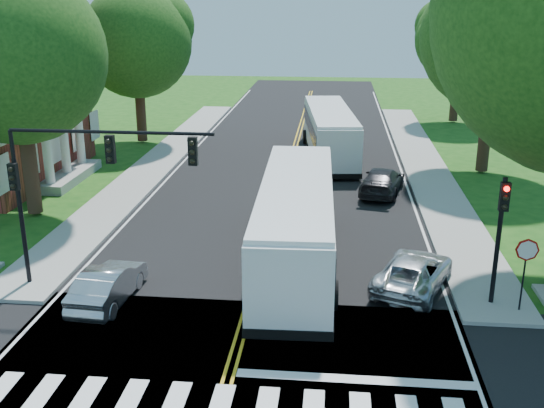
# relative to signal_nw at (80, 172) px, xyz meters

# --- Properties ---
(ground) EXTENTS (140.00, 140.00, 0.00)m
(ground) POSITION_rel_signal_nw_xyz_m (5.86, -6.43, -4.38)
(ground) COLOR #154912
(ground) RESTS_ON ground
(road) EXTENTS (14.00, 96.00, 0.01)m
(road) POSITION_rel_signal_nw_xyz_m (5.86, 11.57, -4.37)
(road) COLOR black
(road) RESTS_ON ground
(cross_road) EXTENTS (60.00, 12.00, 0.01)m
(cross_road) POSITION_rel_signal_nw_xyz_m (5.86, -6.43, -4.37)
(cross_road) COLOR black
(cross_road) RESTS_ON ground
(center_line) EXTENTS (0.36, 70.00, 0.01)m
(center_line) POSITION_rel_signal_nw_xyz_m (5.86, 15.57, -4.36)
(center_line) COLOR gold
(center_line) RESTS_ON road
(edge_line_w) EXTENTS (0.12, 70.00, 0.01)m
(edge_line_w) POSITION_rel_signal_nw_xyz_m (-0.94, 15.57, -4.36)
(edge_line_w) COLOR silver
(edge_line_w) RESTS_ON road
(edge_line_e) EXTENTS (0.12, 70.00, 0.01)m
(edge_line_e) POSITION_rel_signal_nw_xyz_m (12.66, 15.57, -4.36)
(edge_line_e) COLOR silver
(edge_line_e) RESTS_ON road
(stop_bar) EXTENTS (6.60, 0.40, 0.01)m
(stop_bar) POSITION_rel_signal_nw_xyz_m (9.36, -4.83, -4.36)
(stop_bar) COLOR silver
(stop_bar) RESTS_ON road
(sidewalk_nw) EXTENTS (2.60, 40.00, 0.15)m
(sidewalk_nw) POSITION_rel_signal_nw_xyz_m (-2.44, 18.57, -4.30)
(sidewalk_nw) COLOR gray
(sidewalk_nw) RESTS_ON ground
(sidewalk_ne) EXTENTS (2.60, 40.00, 0.15)m
(sidewalk_ne) POSITION_rel_signal_nw_xyz_m (14.16, 18.57, -4.30)
(sidewalk_ne) COLOR gray
(sidewalk_ne) RESTS_ON ground
(tree_west_near) EXTENTS (8.00, 8.00, 11.40)m
(tree_west_near) POSITION_rel_signal_nw_xyz_m (-5.64, 7.57, 3.15)
(tree_west_near) COLOR #362215
(tree_west_near) RESTS_ON ground
(tree_west_far) EXTENTS (7.60, 7.60, 10.67)m
(tree_west_far) POSITION_rel_signal_nw_xyz_m (-5.14, 23.57, 2.62)
(tree_west_far) COLOR #362215
(tree_west_far) RESTS_ON ground
(tree_east_mid) EXTENTS (8.40, 8.40, 11.93)m
(tree_east_mid) POSITION_rel_signal_nw_xyz_m (17.36, 17.57, 3.48)
(tree_east_mid) COLOR #362215
(tree_east_mid) RESTS_ON ground
(tree_east_far) EXTENTS (7.20, 7.20, 10.34)m
(tree_east_far) POSITION_rel_signal_nw_xyz_m (18.36, 33.57, 2.48)
(tree_east_far) COLOR #362215
(tree_east_far) RESTS_ON ground
(signal_nw) EXTENTS (7.15, 0.46, 5.66)m
(signal_nw) POSITION_rel_signal_nw_xyz_m (0.00, 0.00, 0.00)
(signal_nw) COLOR black
(signal_nw) RESTS_ON ground
(signal_ne) EXTENTS (0.30, 0.46, 4.40)m
(signal_ne) POSITION_rel_signal_nw_xyz_m (14.06, 0.01, -1.41)
(signal_ne) COLOR black
(signal_ne) RESTS_ON ground
(stop_sign) EXTENTS (0.76, 0.08, 2.53)m
(stop_sign) POSITION_rel_signal_nw_xyz_m (14.86, -0.45, -2.35)
(stop_sign) COLOR black
(stop_sign) RESTS_ON ground
(bus_lead) EXTENTS (3.35, 12.81, 3.30)m
(bus_lead) POSITION_rel_signal_nw_xyz_m (7.20, 3.10, -2.63)
(bus_lead) COLOR silver
(bus_lead) RESTS_ON road
(bus_follow) EXTENTS (3.92, 12.28, 3.12)m
(bus_follow) POSITION_rel_signal_nw_xyz_m (8.25, 20.63, -2.72)
(bus_follow) COLOR silver
(bus_follow) RESTS_ON road
(hatchback) EXTENTS (1.65, 4.07, 1.31)m
(hatchback) POSITION_rel_signal_nw_xyz_m (1.02, -0.97, -3.71)
(hatchback) COLOR #B0B2B8
(hatchback) RESTS_ON road
(suv) EXTENTS (3.62, 5.01, 1.27)m
(suv) POSITION_rel_signal_nw_xyz_m (11.54, 1.19, -3.73)
(suv) COLOR silver
(suv) RESTS_ON road
(dark_sedan) EXTENTS (2.90, 5.02, 1.37)m
(dark_sedan) POSITION_rel_signal_nw_xyz_m (11.17, 12.78, -3.68)
(dark_sedan) COLOR black
(dark_sedan) RESTS_ON road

